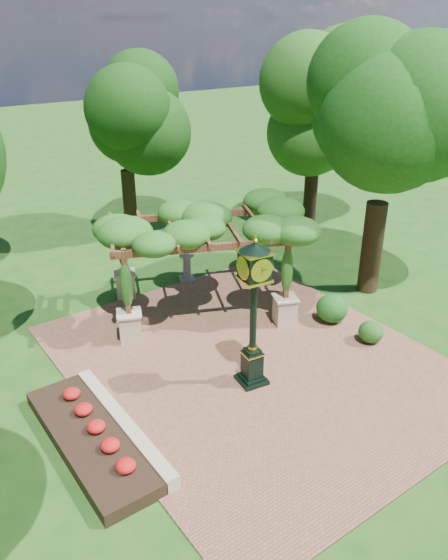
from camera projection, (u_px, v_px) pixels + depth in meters
ground at (274, 377)px, 15.99m from camera, size 120.00×120.00×0.00m
brick_plaza at (253, 361)px, 16.72m from camera, size 10.00×12.00×0.04m
border_wall at (123, 424)px, 13.85m from camera, size 0.35×5.00×0.40m
flower_bed at (90, 439)px, 13.39m from camera, size 1.50×5.00×0.36m
pedestal_clock at (254, 302)px, 14.63m from camera, size 0.98×0.98×4.41m
pergola at (200, 228)px, 18.35m from camera, size 7.07×5.89×3.82m
sundial at (187, 269)px, 21.73m from camera, size 0.80×0.80×1.10m
shrub_front at (371, 332)px, 17.55m from camera, size 1.02×1.02×0.73m
shrub_mid at (332, 308)px, 18.71m from camera, size 1.29×1.29×0.98m
shrub_back at (251, 257)px, 22.77m from camera, size 1.24×1.24×0.92m
tree_north at (123, 120)px, 24.83m from camera, size 4.08×4.08×7.76m
tree_east_far at (317, 108)px, 25.03m from camera, size 4.65×4.65×8.42m
tree_east_near at (387, 126)px, 18.49m from camera, size 4.95×4.95×9.05m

